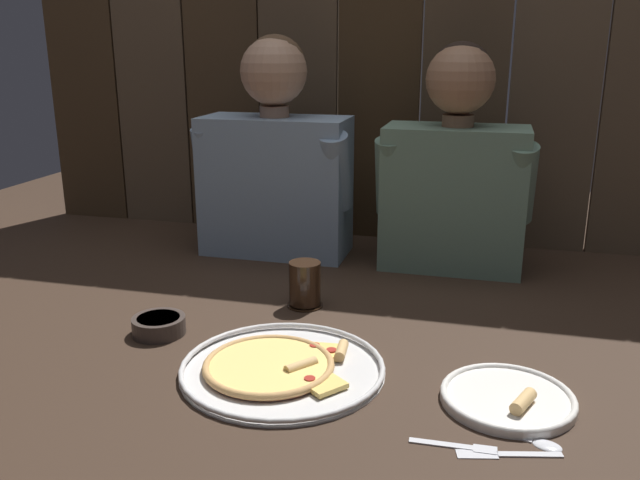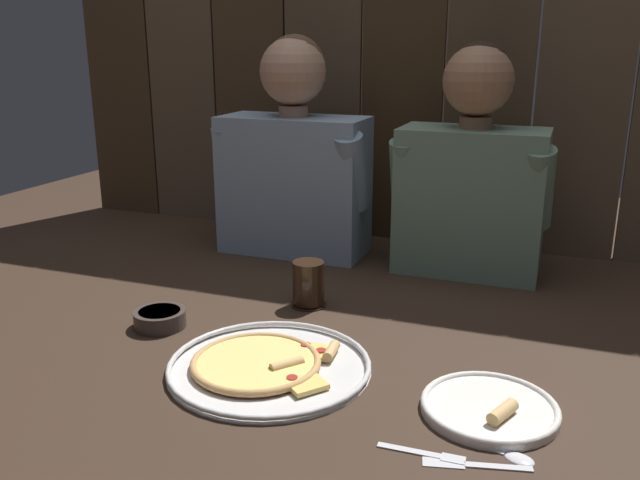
{
  "view_description": "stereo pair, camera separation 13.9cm",
  "coord_description": "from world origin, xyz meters",
  "views": [
    {
      "loc": [
        0.34,
        -1.19,
        0.58
      ],
      "look_at": [
        -0.0,
        0.1,
        0.18
      ],
      "focal_mm": 37.17,
      "sensor_mm": 36.0,
      "label": 1
    },
    {
      "loc": [
        0.47,
        -1.15,
        0.58
      ],
      "look_at": [
        -0.0,
        0.1,
        0.18
      ],
      "focal_mm": 37.17,
      "sensor_mm": 36.0,
      "label": 2
    }
  ],
  "objects": [
    {
      "name": "wooden_backdrop_wall",
      "position": [
        -0.0,
        0.77,
        0.58
      ],
      "size": [
        2.19,
        0.03,
        1.15
      ],
      "color": "#42301E",
      "rests_on": "ground"
    },
    {
      "name": "table_fork",
      "position": [
        0.32,
        -0.31,
        0.0
      ],
      "size": [
        0.13,
        0.02,
        0.01
      ],
      "color": "silver",
      "rests_on": "ground"
    },
    {
      "name": "diner_left",
      "position": [
        -0.25,
        0.54,
        0.27
      ],
      "size": [
        0.44,
        0.21,
        0.6
      ],
      "color": "#849EB7",
      "rests_on": "ground"
    },
    {
      "name": "diner_right",
      "position": [
        0.25,
        0.54,
        0.27
      ],
      "size": [
        0.4,
        0.21,
        0.58
      ],
      "color": "slate",
      "rests_on": "ground"
    },
    {
      "name": "ground_plane",
      "position": [
        0.0,
        0.0,
        0.0
      ],
      "size": [
        3.2,
        3.2,
        0.0
      ],
      "primitive_type": "plane",
      "color": "#332319"
    },
    {
      "name": "table_knife",
      "position": [
        0.39,
        -0.31,
        0.0
      ],
      "size": [
        0.15,
        0.05,
        0.01
      ],
      "color": "silver",
      "rests_on": "ground"
    },
    {
      "name": "drinking_glass",
      "position": [
        -0.05,
        0.16,
        0.05
      ],
      "size": [
        0.08,
        0.08,
        0.1
      ],
      "color": "black",
      "rests_on": "ground"
    },
    {
      "name": "table_spoon",
      "position": [
        0.43,
        -0.27,
        0.0
      ],
      "size": [
        0.14,
        0.06,
        0.01
      ],
      "color": "silver",
      "rests_on": "ground"
    },
    {
      "name": "dipping_bowl",
      "position": [
        -0.31,
        -0.06,
        0.02
      ],
      "size": [
        0.11,
        0.11,
        0.04
      ],
      "color": "#3D332D",
      "rests_on": "ground"
    },
    {
      "name": "pizza_tray",
      "position": [
        -0.01,
        -0.15,
        0.01
      ],
      "size": [
        0.38,
        0.38,
        0.03
      ],
      "color": "silver",
      "rests_on": "ground"
    },
    {
      "name": "dinner_plate",
      "position": [
        0.39,
        -0.16,
        0.01
      ],
      "size": [
        0.22,
        0.22,
        0.03
      ],
      "color": "white",
      "rests_on": "ground"
    }
  ]
}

